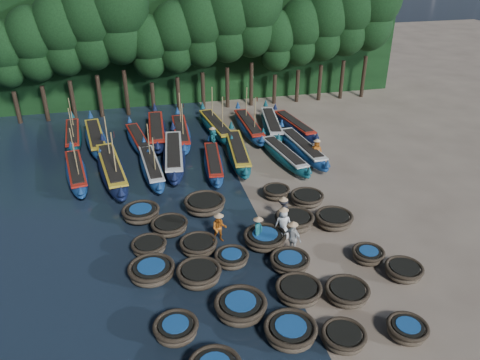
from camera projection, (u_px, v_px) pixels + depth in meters
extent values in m
plane|color=gray|center=(260.00, 221.00, 26.65)|extent=(120.00, 120.00, 0.00)
cube|color=black|center=(195.00, 47.00, 44.56)|extent=(40.00, 3.00, 10.00)
ellipsoid|color=brown|center=(290.00, 333.00, 18.68)|extent=(2.40, 2.40, 0.68)
torus|color=#342A1F|center=(291.00, 327.00, 18.54)|extent=(2.17, 2.17, 0.21)
cylinder|color=black|center=(291.00, 327.00, 18.52)|extent=(1.65, 1.65, 0.06)
cylinder|color=navy|center=(291.00, 326.00, 18.50)|extent=(1.27, 1.27, 0.04)
ellipsoid|color=brown|center=(343.00, 339.00, 18.48)|extent=(1.88, 1.88, 0.60)
torus|color=#342A1F|center=(344.00, 334.00, 18.35)|extent=(1.80, 1.80, 0.18)
cylinder|color=black|center=(344.00, 333.00, 18.33)|extent=(1.36, 1.36, 0.05)
ellipsoid|color=brown|center=(407.00, 331.00, 18.83)|extent=(1.59, 1.59, 0.59)
torus|color=#342A1F|center=(408.00, 326.00, 18.70)|extent=(1.69, 1.69, 0.18)
cylinder|color=black|center=(408.00, 326.00, 18.68)|extent=(1.27, 1.27, 0.05)
cylinder|color=navy|center=(408.00, 325.00, 18.67)|extent=(0.98, 0.98, 0.04)
ellipsoid|color=brown|center=(176.00, 331.00, 18.80)|extent=(1.82, 1.82, 0.66)
torus|color=#342A1F|center=(176.00, 325.00, 18.65)|extent=(1.86, 1.86, 0.20)
cylinder|color=black|center=(176.00, 325.00, 18.64)|extent=(1.40, 1.40, 0.06)
cylinder|color=navy|center=(176.00, 324.00, 18.62)|extent=(1.07, 1.07, 0.04)
ellipsoid|color=brown|center=(241.00, 309.00, 19.86)|extent=(2.43, 2.43, 0.74)
torus|color=#342A1F|center=(241.00, 303.00, 19.70)|extent=(2.28, 2.28, 0.22)
cylinder|color=black|center=(241.00, 302.00, 19.67)|extent=(1.73, 1.73, 0.07)
cylinder|color=navy|center=(241.00, 301.00, 19.65)|extent=(1.33, 1.33, 0.04)
ellipsoid|color=brown|center=(298.00, 293.00, 20.84)|extent=(2.51, 2.51, 0.65)
torus|color=#342A1F|center=(299.00, 287.00, 20.70)|extent=(2.11, 2.11, 0.20)
cylinder|color=black|center=(299.00, 286.00, 20.68)|extent=(1.60, 1.60, 0.06)
ellipsoid|color=brown|center=(347.00, 294.00, 20.78)|extent=(1.87, 1.87, 0.62)
torus|color=#342A1F|center=(348.00, 289.00, 20.64)|extent=(2.00, 2.00, 0.19)
cylinder|color=black|center=(348.00, 288.00, 20.62)|extent=(1.52, 1.52, 0.06)
ellipsoid|color=brown|center=(404.00, 272.00, 22.15)|extent=(2.18, 2.18, 0.59)
torus|color=#342A1F|center=(404.00, 267.00, 22.02)|extent=(1.82, 1.82, 0.18)
cylinder|color=black|center=(405.00, 267.00, 22.01)|extent=(1.38, 1.38, 0.05)
ellipsoid|color=brown|center=(152.00, 273.00, 22.03)|extent=(2.41, 2.41, 0.68)
torus|color=#342A1F|center=(151.00, 267.00, 21.88)|extent=(2.23, 2.23, 0.21)
cylinder|color=black|center=(151.00, 267.00, 21.87)|extent=(1.70, 1.70, 0.06)
cylinder|color=navy|center=(151.00, 266.00, 21.85)|extent=(1.31, 1.31, 0.04)
ellipsoid|color=brown|center=(199.00, 276.00, 21.79)|extent=(2.44, 2.44, 0.72)
torus|color=#342A1F|center=(199.00, 270.00, 21.63)|extent=(2.13, 2.13, 0.22)
cylinder|color=black|center=(199.00, 269.00, 21.61)|extent=(1.60, 1.60, 0.07)
ellipsoid|color=brown|center=(232.00, 260.00, 23.01)|extent=(2.06, 2.06, 0.58)
torus|color=#342A1F|center=(232.00, 255.00, 22.88)|extent=(1.73, 1.73, 0.18)
cylinder|color=black|center=(232.00, 254.00, 22.86)|extent=(1.30, 1.30, 0.05)
cylinder|color=navy|center=(232.00, 254.00, 22.85)|extent=(1.00, 1.00, 0.04)
ellipsoid|color=brown|center=(290.00, 263.00, 22.73)|extent=(2.32, 2.32, 0.60)
torus|color=#342A1F|center=(290.00, 259.00, 22.60)|extent=(1.98, 1.98, 0.18)
cylinder|color=black|center=(290.00, 258.00, 22.58)|extent=(1.51, 1.51, 0.05)
cylinder|color=navy|center=(290.00, 257.00, 22.56)|extent=(1.16, 1.16, 0.04)
ellipsoid|color=brown|center=(368.00, 256.00, 23.27)|extent=(1.54, 1.54, 0.56)
torus|color=#342A1F|center=(369.00, 252.00, 23.15)|extent=(1.63, 1.63, 0.17)
cylinder|color=black|center=(369.00, 251.00, 23.13)|extent=(1.23, 1.23, 0.05)
cylinder|color=navy|center=(369.00, 251.00, 23.11)|extent=(0.94, 0.94, 0.03)
ellipsoid|color=brown|center=(149.00, 248.00, 23.88)|extent=(2.10, 2.10, 0.58)
torus|color=#342A1F|center=(149.00, 243.00, 23.76)|extent=(1.82, 1.82, 0.18)
cylinder|color=black|center=(149.00, 243.00, 23.74)|extent=(1.38, 1.38, 0.05)
ellipsoid|color=brown|center=(199.00, 247.00, 23.93)|extent=(2.21, 2.21, 0.60)
torus|color=#342A1F|center=(198.00, 242.00, 23.80)|extent=(1.96, 1.96, 0.18)
cylinder|color=black|center=(198.00, 242.00, 23.78)|extent=(1.49, 1.49, 0.05)
ellipsoid|color=brown|center=(265.00, 240.00, 24.42)|extent=(2.59, 2.59, 0.66)
torus|color=#342A1F|center=(265.00, 235.00, 24.27)|extent=(2.26, 2.26, 0.20)
cylinder|color=black|center=(265.00, 234.00, 24.25)|extent=(1.73, 1.73, 0.06)
cylinder|color=navy|center=(265.00, 234.00, 24.24)|extent=(1.33, 1.33, 0.04)
ellipsoid|color=brown|center=(294.00, 223.00, 25.81)|extent=(2.07, 2.07, 0.76)
torus|color=#342A1F|center=(295.00, 217.00, 25.64)|extent=(2.21, 2.21, 0.23)
cylinder|color=black|center=(295.00, 216.00, 25.62)|extent=(1.66, 1.66, 0.07)
ellipsoid|color=brown|center=(334.00, 221.00, 26.05)|extent=(2.36, 2.36, 0.67)
torus|color=#342A1F|center=(334.00, 216.00, 25.90)|extent=(2.12, 2.12, 0.20)
cylinder|color=black|center=(334.00, 215.00, 25.88)|extent=(1.61, 1.61, 0.06)
ellipsoid|color=brown|center=(141.00, 215.00, 26.64)|extent=(2.44, 2.44, 0.67)
torus|color=#342A1F|center=(141.00, 210.00, 26.50)|extent=(2.16, 2.16, 0.20)
cylinder|color=black|center=(141.00, 209.00, 26.48)|extent=(1.64, 1.64, 0.06)
cylinder|color=navy|center=(141.00, 209.00, 26.46)|extent=(1.26, 1.26, 0.04)
ellipsoid|color=brown|center=(170.00, 227.00, 25.53)|extent=(2.10, 2.10, 0.60)
torus|color=#342A1F|center=(169.00, 223.00, 25.40)|extent=(2.04, 2.04, 0.18)
cylinder|color=black|center=(169.00, 222.00, 25.38)|extent=(1.55, 1.55, 0.05)
ellipsoid|color=brown|center=(205.00, 206.00, 27.43)|extent=(2.28, 2.28, 0.73)
torus|color=#342A1F|center=(205.00, 201.00, 27.27)|extent=(2.44, 2.44, 0.22)
cylinder|color=black|center=(205.00, 200.00, 27.25)|extent=(1.86, 1.86, 0.07)
ellipsoid|color=brown|center=(276.00, 193.00, 28.88)|extent=(1.89, 1.89, 0.61)
torus|color=#342A1F|center=(276.00, 189.00, 28.75)|extent=(1.71, 1.71, 0.18)
cylinder|color=black|center=(276.00, 189.00, 28.74)|extent=(1.28, 1.28, 0.06)
ellipsoid|color=brown|center=(307.00, 199.00, 28.21)|extent=(2.46, 2.46, 0.61)
torus|color=#342A1F|center=(307.00, 195.00, 28.08)|extent=(2.03, 2.03, 0.18)
cylinder|color=black|center=(307.00, 195.00, 28.06)|extent=(1.55, 1.55, 0.06)
ellipsoid|color=navy|center=(76.00, 173.00, 31.03)|extent=(2.43, 7.53, 0.93)
cone|color=navy|center=(71.00, 144.00, 33.72)|extent=(0.41, 0.41, 0.56)
cone|color=navy|center=(80.00, 190.00, 27.80)|extent=(0.41, 0.41, 0.46)
cube|color=#AA2014|center=(75.00, 168.00, 30.85)|extent=(1.82, 5.83, 0.11)
cube|color=black|center=(75.00, 167.00, 30.81)|extent=(1.46, 5.06, 0.09)
cylinder|color=#997F4C|center=(73.00, 146.00, 31.28)|extent=(0.06, 0.22, 2.60)
cylinder|color=#997F4C|center=(76.00, 161.00, 29.23)|extent=(0.06, 0.22, 2.60)
plane|color=red|center=(75.00, 144.00, 28.75)|extent=(0.00, 0.32, 0.32)
ellipsoid|color=#10193C|center=(112.00, 170.00, 31.20)|extent=(2.85, 9.03, 1.11)
cone|color=#10193C|center=(102.00, 137.00, 34.43)|extent=(0.49, 0.49, 0.67)
cone|color=#10193C|center=(121.00, 190.00, 27.32)|extent=(0.49, 0.49, 0.56)
cube|color=gold|center=(111.00, 164.00, 30.98)|extent=(2.14, 6.99, 0.13)
cube|color=black|center=(111.00, 162.00, 30.94)|extent=(1.71, 6.06, 0.11)
cylinder|color=#997F4C|center=(107.00, 138.00, 31.51)|extent=(0.08, 0.26, 3.11)
cylinder|color=#997F4C|center=(114.00, 155.00, 29.04)|extent=(0.08, 0.26, 3.11)
plane|color=red|center=(114.00, 135.00, 28.46)|extent=(0.00, 0.39, 0.39)
ellipsoid|color=navy|center=(151.00, 168.00, 31.68)|extent=(1.89, 7.54, 0.93)
cone|color=navy|center=(144.00, 140.00, 34.47)|extent=(0.41, 0.41, 0.56)
cone|color=navy|center=(159.00, 185.00, 28.35)|extent=(0.41, 0.41, 0.47)
cube|color=silver|center=(151.00, 163.00, 31.50)|extent=(1.41, 5.84, 0.11)
cube|color=black|center=(151.00, 162.00, 31.46)|extent=(1.10, 5.08, 0.09)
cylinder|color=#997F4C|center=(149.00, 141.00, 31.96)|extent=(0.07, 0.22, 2.61)
cylinder|color=#997F4C|center=(154.00, 156.00, 29.83)|extent=(0.07, 0.22, 2.61)
plane|color=red|center=(155.00, 139.00, 29.34)|extent=(0.00, 0.33, 0.33)
ellipsoid|color=#10193C|center=(174.00, 156.00, 33.18)|extent=(2.44, 8.92, 1.10)
cone|color=#10193C|center=(173.00, 125.00, 36.62)|extent=(0.48, 0.48, 0.66)
cone|color=#10193C|center=(174.00, 175.00, 29.11)|extent=(0.48, 0.48, 0.55)
cube|color=silver|center=(174.00, 150.00, 32.97)|extent=(1.82, 6.91, 0.13)
cube|color=black|center=(174.00, 149.00, 32.93)|extent=(1.44, 6.00, 0.11)
ellipsoid|color=navy|center=(213.00, 164.00, 32.33)|extent=(2.04, 7.20, 0.89)
cone|color=navy|center=(210.00, 137.00, 35.10)|extent=(0.39, 0.39, 0.53)
cone|color=navy|center=(217.00, 180.00, 29.04)|extent=(0.39, 0.39, 0.44)
cube|color=#AA2014|center=(213.00, 159.00, 32.16)|extent=(1.53, 5.58, 0.11)
cube|color=black|center=(213.00, 158.00, 32.12)|extent=(1.21, 4.84, 0.09)
ellipsoid|color=#0E5254|center=(238.00, 153.00, 33.75)|extent=(2.32, 8.35, 1.03)
cone|color=#0E5254|center=(231.00, 124.00, 36.97)|extent=(0.45, 0.45, 0.62)
cone|color=#0E5254|center=(246.00, 170.00, 29.94)|extent=(0.45, 0.45, 0.52)
cube|color=gold|center=(238.00, 147.00, 33.55)|extent=(1.73, 6.47, 0.12)
cube|color=black|center=(238.00, 146.00, 33.51)|extent=(1.37, 5.62, 0.10)
ellipsoid|color=#0E5254|center=(284.00, 156.00, 33.41)|extent=(2.40, 7.52, 0.93)
cone|color=#0E5254|center=(263.00, 131.00, 36.10)|extent=(0.41, 0.41, 0.56)
cone|color=#0E5254|center=(309.00, 170.00, 30.18)|extent=(0.41, 0.41, 0.46)
cube|color=silver|center=(284.00, 151.00, 33.23)|extent=(1.80, 5.82, 0.11)
cube|color=black|center=(284.00, 150.00, 33.19)|extent=(1.44, 5.05, 0.09)
ellipsoid|color=navy|center=(302.00, 149.00, 34.47)|extent=(2.11, 8.09, 1.00)
cone|color=navy|center=(282.00, 122.00, 37.44)|extent=(0.44, 0.44, 0.60)
cone|color=navy|center=(328.00, 163.00, 30.91)|extent=(0.44, 0.44, 0.50)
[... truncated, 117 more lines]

